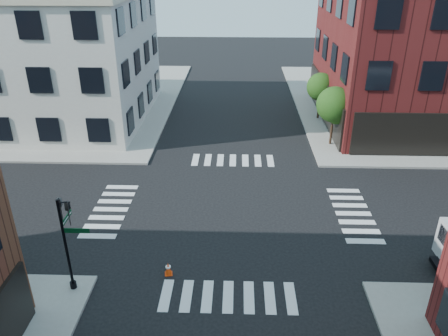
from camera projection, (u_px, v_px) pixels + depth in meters
ground at (231, 211)px, 25.16m from camera, size 120.00×120.00×0.00m
sidewalk_ne at (446, 103)px, 43.37m from camera, size 30.00×30.00×0.15m
sidewalk_nw at (30, 99)px, 44.61m from camera, size 30.00×30.00×0.15m
building_nw at (15, 56)px, 37.68m from camera, size 22.00×16.00×11.00m
tree_near at (335, 107)px, 32.51m from camera, size 2.69×2.69×4.49m
tree_far at (321, 88)px, 38.03m from camera, size 2.43×2.43×4.07m
signal_pole at (67, 235)px, 18.10m from camera, size 1.29×1.24×4.60m
traffic_cone at (168, 269)px, 20.08m from camera, size 0.40×0.40×0.64m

